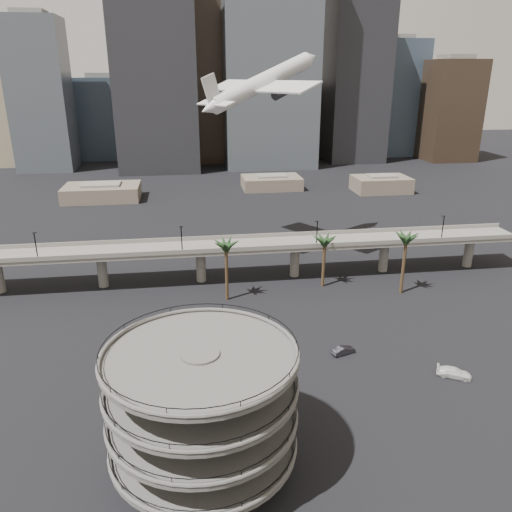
{
  "coord_description": "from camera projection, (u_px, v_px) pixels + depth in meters",
  "views": [
    {
      "loc": [
        -13.71,
        -52.36,
        45.29
      ],
      "look_at": [
        -2.11,
        28.0,
        15.47
      ],
      "focal_mm": 35.0,
      "sensor_mm": 36.0,
      "label": 1
    }
  ],
  "objects": [
    {
      "name": "car_a",
      "position": [
        229.0,
        359.0,
        82.85
      ],
      "size": [
        4.48,
        2.78,
        1.42
      ],
      "primitive_type": "imported",
      "rotation": [
        0.0,
        0.0,
        1.85
      ],
      "color": "#BF591B",
      "rests_on": "ground"
    },
    {
      "name": "airborne_jet",
      "position": [
        263.0,
        83.0,
        118.57
      ],
      "size": [
        33.44,
        31.66,
        15.83
      ],
      "rotation": [
        0.0,
        -0.33,
        0.57
      ],
      "color": "silver",
      "rests_on": "ground"
    },
    {
      "name": "low_buildings",
      "position": [
        237.0,
        187.0,
        198.24
      ],
      "size": [
        135.0,
        27.5,
        6.8
      ],
      "color": "#695A4D",
      "rests_on": "ground"
    },
    {
      "name": "car_c",
      "position": [
        454.0,
        373.0,
        78.87
      ],
      "size": [
        5.65,
        4.36,
        1.53
      ],
      "primitive_type": "imported",
      "rotation": [
        0.0,
        0.0,
        1.08
      ],
      "color": "white",
      "rests_on": "ground"
    },
    {
      "name": "overpass",
      "position": [
        248.0,
        249.0,
        114.66
      ],
      "size": [
        130.0,
        9.3,
        14.7
      ],
      "color": "#67625B",
      "rests_on": "ground"
    },
    {
      "name": "parking_ramp",
      "position": [
        202.0,
        402.0,
        57.25
      ],
      "size": [
        22.2,
        22.2,
        17.35
      ],
      "color": "#4F4C4A",
      "rests_on": "ground"
    },
    {
      "name": "skyline",
      "position": [
        237.0,
        84.0,
        255.94
      ],
      "size": [
        269.0,
        86.0,
        110.21
      ],
      "color": "#82765A",
      "rests_on": "ground"
    },
    {
      "name": "palm_trees",
      "position": [
        320.0,
        243.0,
        105.52
      ],
      "size": [
        42.4,
        10.4,
        14.0
      ],
      "color": "#47331E",
      "rests_on": "ground"
    },
    {
      "name": "ground",
      "position": [
        302.0,
        437.0,
        66.1
      ],
      "size": [
        700.0,
        700.0,
        0.0
      ],
      "primitive_type": "plane",
      "color": "black",
      "rests_on": "ground"
    },
    {
      "name": "car_b",
      "position": [
        343.0,
        350.0,
        85.34
      ],
      "size": [
        4.44,
        2.71,
        1.38
      ],
      "primitive_type": "imported",
      "rotation": [
        0.0,
        0.0,
        1.89
      ],
      "color": "#242329",
      "rests_on": "ground"
    }
  ]
}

